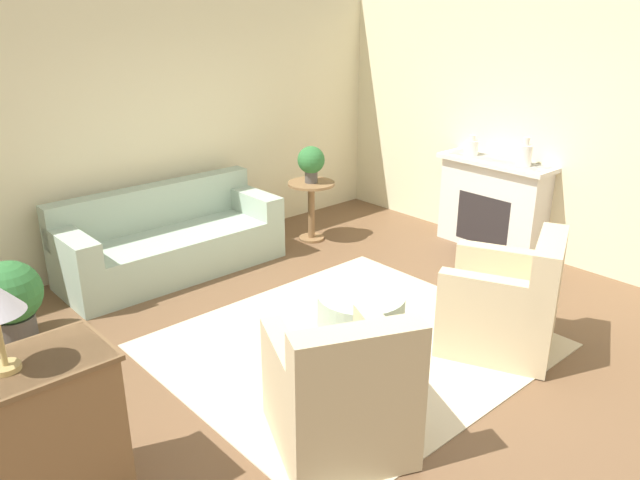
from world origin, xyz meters
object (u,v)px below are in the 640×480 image
dresser (22,445)px  ottoman_table (361,311)px  armchair_right (507,306)px  couch (170,242)px  potted_plant_on_side_table (311,161)px  potted_plant_floor (10,297)px  side_table (311,201)px  vase_mantel_near (472,147)px  armchair_left (341,397)px  vase_mantel_far (525,154)px

dresser → ottoman_table: bearing=3.7°
armchair_right → couch: bearing=111.0°
couch → ottoman_table: 2.41m
potted_plant_on_side_table → potted_plant_floor: 3.47m
side_table → potted_plant_on_side_table: potted_plant_on_side_table is taller
vase_mantel_near → armchair_left: bearing=-155.0°
armchair_left → potted_plant_on_side_table: size_ratio=2.62×
couch → potted_plant_floor: couch is taller
ottoman_table → vase_mantel_far: 2.77m
armchair_right → vase_mantel_near: 2.62m
dresser → potted_plant_on_side_table: bearing=29.4°
side_table → vase_mantel_near: bearing=-41.9°
dresser → armchair_left: bearing=-22.7°
armchair_left → couch: bearing=79.4°
side_table → ottoman_table: bearing=-121.2°
dresser → vase_mantel_near: 5.49m
couch → vase_mantel_far: bearing=-35.5°
armchair_left → armchair_right: (1.86, 0.00, 0.00)m
couch → potted_plant_on_side_table: size_ratio=5.40×
armchair_left → side_table: armchair_left is taller
vase_mantel_far → potted_plant_floor: vase_mantel_far is taller
armchair_right → dresser: bearing=168.8°
side_table → dresser: 4.58m
armchair_left → ottoman_table: (1.07, 0.88, -0.10)m
potted_plant_floor → potted_plant_on_side_table: bearing=2.1°
armchair_left → potted_plant_on_side_table: 3.79m
side_table → potted_plant_floor: side_table is taller
vase_mantel_near → side_table: bearing=138.1°
vase_mantel_far → couch: bearing=144.5°
potted_plant_on_side_table → dresser: bearing=-150.6°
armchair_left → vase_mantel_near: (3.69, 1.72, 0.75)m
couch → vase_mantel_far: (3.08, -2.20, 0.84)m
vase_mantel_far → potted_plant_on_side_table: 2.35m
couch → ottoman_table: bearing=-79.0°
couch → side_table: (1.71, -0.30, 0.16)m
armchair_right → ottoman_table: armchair_right is taller
armchair_left → vase_mantel_near: bearing=25.0°
armchair_left → dresser: size_ratio=1.10×
armchair_left → side_table: (2.32, 2.94, 0.11)m
armchair_right → dresser: size_ratio=1.10×
potted_plant_on_side_table → vase_mantel_far: bearing=-54.3°
ottoman_table → side_table: bearing=58.8°
armchair_left → potted_plant_floor: armchair_left is taller
side_table → dresser: (-3.99, -2.25, 0.01)m
armchair_left → ottoman_table: bearing=39.4°
armchair_left → vase_mantel_near: 4.14m
ottoman_table → side_table: (1.25, 2.07, 0.21)m
couch → vase_mantel_near: (3.08, -1.52, 0.81)m
armchair_right → potted_plant_on_side_table: potted_plant_on_side_table is taller
armchair_left → potted_plant_on_side_table: bearing=51.7°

